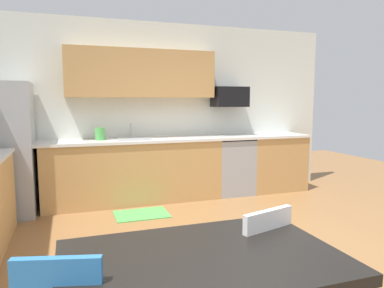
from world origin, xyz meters
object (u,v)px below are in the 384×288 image
at_px(dining_table, 202,267).
at_px(chair_near_table, 281,272).
at_px(microwave, 230,97).
at_px(kettle, 100,134).
at_px(refrigerator, 2,150).
at_px(oven_range, 231,165).

relative_size(dining_table, chair_near_table, 1.65).
height_order(microwave, kettle, microwave).
distance_m(refrigerator, kettle, 1.26).
relative_size(oven_range, dining_table, 0.65).
bearing_deg(microwave, chair_near_table, -110.23).
distance_m(refrigerator, microwave, 3.38).
distance_m(refrigerator, chair_near_table, 3.98).
bearing_deg(microwave, kettle, -178.61).
bearing_deg(oven_range, chair_near_table, -110.75).
xyz_separation_m(microwave, dining_table, (-1.87, -3.72, -0.89)).
relative_size(refrigerator, microwave, 3.22).
height_order(oven_range, chair_near_table, oven_range).
relative_size(oven_range, chair_near_table, 1.07).
bearing_deg(dining_table, chair_near_table, 11.79).
xyz_separation_m(oven_range, chair_near_table, (-1.33, -3.51, 0.05)).
relative_size(microwave, kettle, 2.70).
height_order(refrigerator, microwave, refrigerator).
bearing_deg(chair_near_table, refrigerator, 119.89).
height_order(chair_near_table, kettle, kettle).
xyz_separation_m(refrigerator, oven_range, (3.30, 0.08, -0.42)).
distance_m(microwave, kettle, 2.13).
xyz_separation_m(microwave, chair_near_table, (-1.33, -3.61, -1.06)).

